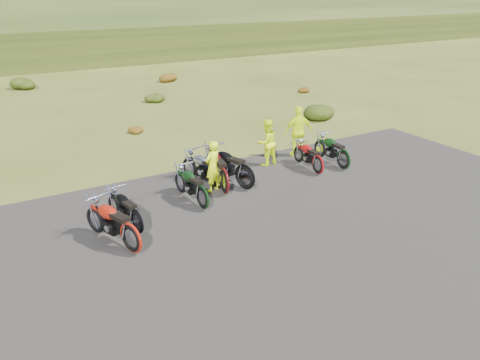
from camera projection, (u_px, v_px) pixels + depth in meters
ground at (250, 212)px, 13.48m from camera, size 300.00×300.00×0.00m
gravel_pad at (291, 242)px, 11.88m from camera, size 20.00×12.00×0.04m
hill_slope at (23, 43)px, 53.41m from camera, size 300.00×45.97×9.37m
shrub_3 at (24, 82)px, 29.26m from camera, size 1.56×1.56×0.92m
shrub_4 at (134, 128)px, 20.55m from camera, size 0.77×0.77×0.45m
shrub_5 at (154, 97)px, 26.10m from camera, size 1.03×1.03×0.61m
shrub_6 at (167, 76)px, 31.65m from camera, size 1.30×1.30×0.77m
shrub_7 at (320, 109)px, 22.82m from camera, size 1.56×1.56×0.92m
shrub_8 at (302, 89)px, 28.48m from camera, size 0.77×0.77×0.45m
motorcycle_0 at (138, 234)px, 12.29m from camera, size 0.97×1.99×1.00m
motorcycle_1 at (133, 253)px, 11.41m from camera, size 1.45×2.35×1.17m
motorcycle_2 at (203, 209)px, 13.64m from camera, size 0.82×2.07×1.06m
motorcycle_3 at (218, 190)px, 14.93m from camera, size 1.23×2.22×1.10m
motorcycle_4 at (225, 194)px, 14.65m from camera, size 1.17×2.44×1.22m
motorcycle_5 at (245, 190)px, 14.95m from camera, size 1.43×2.46×1.22m
motorcycle_6 at (317, 174)px, 16.16m from camera, size 0.77×1.91×0.98m
motorcycle_7 at (343, 169)px, 16.59m from camera, size 0.74×2.04×1.06m
person_middle at (213, 167)px, 14.51m from camera, size 0.70×0.58×1.64m
person_right_a at (267, 143)px, 16.66m from camera, size 0.88×0.72×1.68m
person_right_b at (298, 132)px, 17.50m from camera, size 1.19×0.69×1.91m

